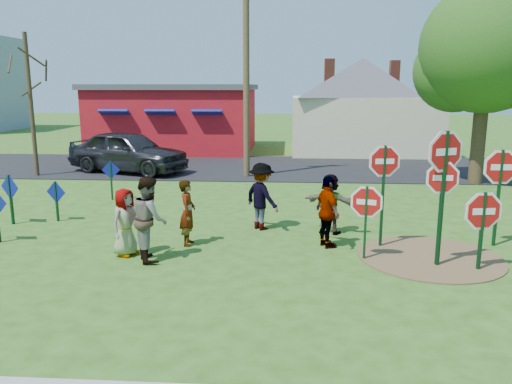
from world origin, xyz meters
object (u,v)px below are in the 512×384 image
stop_sign_d (500,174)px  stop_sign_b (384,170)px  stop_sign_c (442,189)px  person_a (125,222)px  leafy_tree (490,54)px  suv (128,151)px  utility_pole (246,70)px  person_b (188,213)px  stop_sign_a (366,207)px

stop_sign_d → stop_sign_b: bearing=-176.7°
stop_sign_c → stop_sign_d: bearing=39.1°
stop_sign_b → stop_sign_d: bearing=-2.2°
stop_sign_c → person_a: (-6.86, 0.24, -0.90)m
leafy_tree → person_a: bearing=-140.3°
stop_sign_d → suv: size_ratio=0.46×
suv → stop_sign_c: bearing=-117.9°
stop_sign_b → stop_sign_c: (0.97, -1.24, -0.19)m
stop_sign_d → utility_pole: size_ratio=0.30×
utility_pole → person_b: bearing=-93.9°
suv → stop_sign_d: bearing=-109.2°
stop_sign_a → stop_sign_d: size_ratio=0.72×
stop_sign_b → person_b: bearing=173.8°
person_b → suv: (-4.71, 10.06, 0.17)m
stop_sign_b → stop_sign_d: (2.76, 0.27, -0.11)m
suv → utility_pole: bearing=-78.3°
stop_sign_a → stop_sign_b: 1.26m
person_b → suv: 11.11m
person_a → suv: 11.46m
stop_sign_b → person_a: size_ratio=1.66×
stop_sign_a → person_b: size_ratio=1.12×
stop_sign_b → stop_sign_c: stop_sign_b is taller
stop_sign_a → person_a: stop_sign_a is taller
stop_sign_c → person_b: size_ratio=1.50×
utility_pole → person_a: bearing=-100.5°
stop_sign_a → person_b: stop_sign_a is taller
person_b → utility_pole: (0.64, 9.35, 3.63)m
person_a → stop_sign_a: bearing=-63.1°
stop_sign_b → person_a: (-5.89, -1.00, -1.09)m
stop_sign_b → leafy_tree: 10.28m
stop_sign_c → leafy_tree: bearing=64.5°
stop_sign_c → leafy_tree: (4.30, 9.52, 3.28)m
person_b → utility_pole: 10.05m
stop_sign_b → suv: stop_sign_b is taller
stop_sign_c → person_a: size_ratio=1.54×
person_a → stop_sign_b: bearing=-54.1°
leafy_tree → stop_sign_a: bearing=-122.1°
stop_sign_a → stop_sign_b: bearing=74.2°
utility_pole → stop_sign_c: bearing=-64.6°
stop_sign_a → leafy_tree: bearing=71.0°
leafy_tree → suv: bearing=173.5°
stop_sign_a → stop_sign_c: bearing=1.6°
leafy_tree → person_b: bearing=-139.7°
suv → utility_pole: size_ratio=0.65×
suv → utility_pole: (5.34, -0.71, 3.46)m
stop_sign_d → suv: stop_sign_d is taller
suv → leafy_tree: (14.61, -1.65, 4.00)m
person_b → person_a: bearing=122.7°
stop_sign_c → utility_pole: 11.90m
person_b → stop_sign_d: bearing=-88.9°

